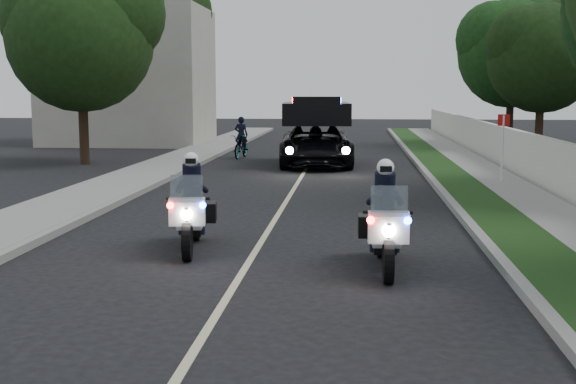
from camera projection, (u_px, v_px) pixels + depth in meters
The scene contains 19 objects.
ground at pixel (249, 262), 12.16m from camera, with size 120.00×120.00×0.00m, color black.
curb_right at pixel (435, 184), 21.65m from camera, with size 0.20×60.00×0.15m, color gray.
grass_verge at pixel (459, 184), 21.59m from camera, with size 1.20×60.00×0.16m, color #193814.
sidewalk_right at pixel (505, 185), 21.47m from camera, with size 1.40×60.00×0.16m, color gray.
property_wall at pixel (541, 162), 21.29m from camera, with size 0.22×60.00×1.50m, color beige.
curb_left at pixel (162, 181), 22.38m from camera, with size 0.20×60.00×0.15m, color gray.
sidewalk_left at pixel (127, 180), 22.48m from camera, with size 2.00×60.00×0.16m, color gray.
building_far at pixel (129, 77), 38.22m from camera, with size 8.00×6.00×7.00m, color #A8A396.
lane_marking at pixel (296, 185), 22.03m from camera, with size 0.12×50.00×0.01m, color #BFB78C.
police_moto_left at pixel (192, 250), 13.12m from camera, with size 0.72×2.05×1.74m, color silver, non-canonical shape.
police_moto_right at pixel (384, 269), 11.70m from camera, with size 0.72×2.06×1.75m, color silver, non-canonical shape.
police_suv at pixel (316, 166), 27.65m from camera, with size 2.63×5.69×2.77m, color black.
bicycle at pixel (241, 158), 30.67m from camera, with size 0.65×1.86×0.97m, color black.
cyclist at pixel (241, 158), 30.67m from camera, with size 0.55×0.37×1.53m, color black.
sign_post at pixel (501, 187), 21.48m from camera, with size 0.34×0.34×2.20m, color #A20B18, non-canonical shape.
tree_right_d at pixel (508, 147), 36.83m from camera, with size 5.35×5.35×8.92m, color #183F15, non-canonical shape.
tree_right_e at pixel (538, 152), 33.59m from camera, with size 4.92×4.92×8.21m, color black, non-canonical shape.
tree_left_near at pixel (85, 164), 28.22m from camera, with size 5.50×5.50×9.17m, color #193612, non-canonical shape.
tree_left_far at pixel (145, 141), 40.42m from camera, with size 6.63×6.63×11.05m, color black, non-canonical shape.
Camera 1 is at (1.72, -11.78, 2.83)m, focal length 45.93 mm.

